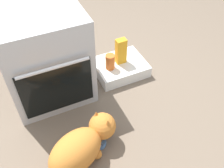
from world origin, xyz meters
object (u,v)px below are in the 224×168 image
object	(u,v)px
oven	(45,56)
sauce_jar	(110,62)
juice_carton	(121,51)
pantry_cabinet	(120,67)
food_bowl	(98,141)
cat	(81,147)

from	to	relation	value
oven	sauce_jar	world-z (taller)	oven
oven	juice_carton	world-z (taller)	oven
pantry_cabinet	juice_carton	bearing A→B (deg)	51.56
pantry_cabinet	juice_carton	size ratio (longest dim) A/B	1.88
oven	pantry_cabinet	bearing A→B (deg)	-3.07
pantry_cabinet	sauce_jar	bearing A→B (deg)	-167.35
juice_carton	food_bowl	bearing A→B (deg)	-127.63
pantry_cabinet	food_bowl	bearing A→B (deg)	-127.61
cat	sauce_jar	size ratio (longest dim) A/B	5.64
oven	juice_carton	xyz separation A→B (m)	(0.64, -0.02, -0.14)
pantry_cabinet	cat	world-z (taller)	cat
sauce_jar	juice_carton	world-z (taller)	juice_carton
cat	sauce_jar	distance (m)	0.83
oven	food_bowl	size ratio (longest dim) A/B	6.24
oven	cat	size ratio (longest dim) A/B	0.94
pantry_cabinet	juice_carton	xyz separation A→B (m)	(0.01, 0.01, 0.17)
food_bowl	cat	bearing A→B (deg)	-156.81
oven	pantry_cabinet	distance (m)	0.70
food_bowl	sauce_jar	bearing A→B (deg)	58.36
sauce_jar	food_bowl	bearing A→B (deg)	-121.64
juice_carton	sauce_jar	bearing A→B (deg)	-163.13
pantry_cabinet	oven	bearing A→B (deg)	176.93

